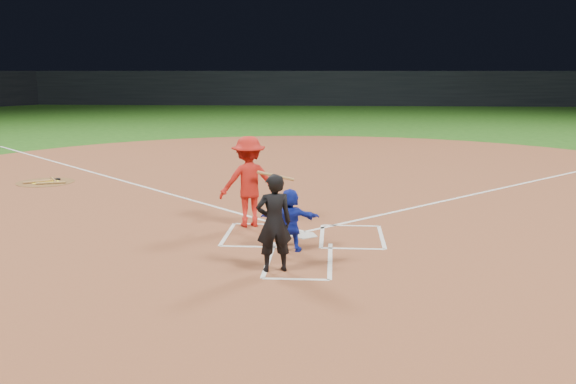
# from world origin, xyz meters

# --- Properties ---
(ground) EXTENTS (120.00, 120.00, 0.00)m
(ground) POSITION_xyz_m (0.00, 0.00, 0.00)
(ground) COLOR #1E5014
(ground) RESTS_ON ground
(home_plate_dirt) EXTENTS (28.00, 28.00, 0.01)m
(home_plate_dirt) POSITION_xyz_m (0.00, 6.00, 0.01)
(home_plate_dirt) COLOR brown
(home_plate_dirt) RESTS_ON ground
(stadium_wall_far) EXTENTS (80.00, 1.20, 3.20)m
(stadium_wall_far) POSITION_xyz_m (0.00, 48.00, 1.60)
(stadium_wall_far) COLOR black
(stadium_wall_far) RESTS_ON ground
(home_plate) EXTENTS (0.60, 0.60, 0.02)m
(home_plate) POSITION_xyz_m (0.00, 0.00, 0.02)
(home_plate) COLOR silver
(home_plate) RESTS_ON home_plate_dirt
(on_deck_circle) EXTENTS (1.70, 1.70, 0.01)m
(on_deck_circle) POSITION_xyz_m (-8.10, 5.73, 0.02)
(on_deck_circle) COLOR brown
(on_deck_circle) RESTS_ON home_plate_dirt
(on_deck_logo) EXTENTS (0.80, 0.80, 0.00)m
(on_deck_logo) POSITION_xyz_m (-8.10, 5.73, 0.02)
(on_deck_logo) COLOR yellow
(on_deck_logo) RESTS_ON on_deck_circle
(on_deck_bat_a) EXTENTS (0.50, 0.74, 0.06)m
(on_deck_bat_a) POSITION_xyz_m (-7.95, 5.98, 0.05)
(on_deck_bat_a) COLOR #A4703C
(on_deck_bat_a) RESTS_ON on_deck_circle
(on_deck_bat_b) EXTENTS (0.68, 0.60, 0.06)m
(on_deck_bat_b) POSITION_xyz_m (-8.30, 5.63, 0.05)
(on_deck_bat_b) COLOR #956336
(on_deck_bat_b) RESTS_ON on_deck_circle
(on_deck_bat_c) EXTENTS (0.81, 0.35, 0.06)m
(on_deck_bat_c) POSITION_xyz_m (-7.80, 5.43, 0.05)
(on_deck_bat_c) COLOR olive
(on_deck_bat_c) RESTS_ON on_deck_circle
(bat_weight_donut) EXTENTS (0.19, 0.19, 0.05)m
(bat_weight_donut) POSITION_xyz_m (-7.90, 6.13, 0.05)
(bat_weight_donut) COLOR black
(bat_weight_donut) RESTS_ON on_deck_circle
(catcher) EXTENTS (1.13, 0.41, 1.20)m
(catcher) POSITION_xyz_m (-0.21, -1.13, 0.61)
(catcher) COLOR #1629B4
(catcher) RESTS_ON home_plate_dirt
(umpire) EXTENTS (0.70, 0.55, 1.67)m
(umpire) POSITION_xyz_m (-0.39, -2.36, 0.85)
(umpire) COLOR black
(umpire) RESTS_ON home_plate_dirt
(chalk_markings) EXTENTS (28.35, 17.32, 0.01)m
(chalk_markings) POSITION_xyz_m (0.00, 5.29, 0.01)
(chalk_markings) COLOR white
(chalk_markings) RESTS_ON home_plate_dirt
(batter_at_plate) EXTENTS (1.71, 1.10, 1.96)m
(batter_at_plate) POSITION_xyz_m (-1.23, 0.76, 0.99)
(batter_at_plate) COLOR red
(batter_at_plate) RESTS_ON home_plate_dirt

